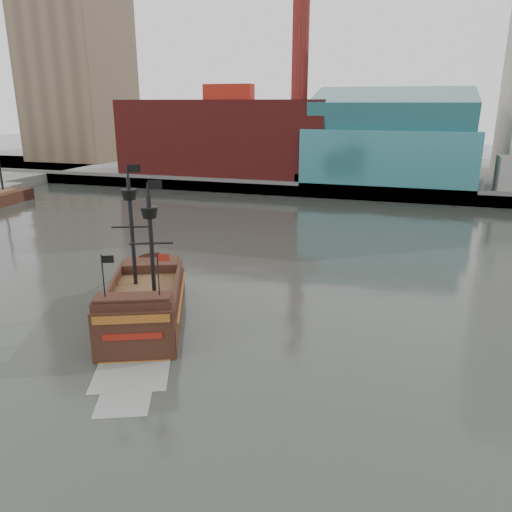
% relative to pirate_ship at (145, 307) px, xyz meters
% --- Properties ---
extents(ground, '(400.00, 400.00, 0.00)m').
position_rel_pirate_ship_xyz_m(ground, '(4.21, -5.59, -1.17)').
color(ground, '#2A2D27').
rests_on(ground, ground).
extents(promenade_far, '(220.00, 60.00, 2.00)m').
position_rel_pirate_ship_xyz_m(promenade_far, '(4.21, 86.41, -0.17)').
color(promenade_far, slate).
rests_on(promenade_far, ground).
extents(seawall, '(220.00, 1.00, 2.60)m').
position_rel_pirate_ship_xyz_m(seawall, '(4.21, 56.91, 0.13)').
color(seawall, '#4C4C49').
rests_on(seawall, ground).
extents(skyline, '(149.00, 45.00, 62.00)m').
position_rel_pirate_ship_xyz_m(skyline, '(9.41, 78.97, 23.39)').
color(skyline, brown).
rests_on(skyline, promenade_far).
extents(pirate_ship, '(11.43, 17.83, 12.88)m').
position_rel_pirate_ship_xyz_m(pirate_ship, '(0.00, 0.00, 0.00)').
color(pirate_ship, black).
rests_on(pirate_ship, ground).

